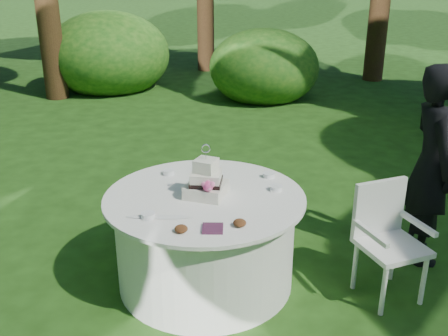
{
  "coord_description": "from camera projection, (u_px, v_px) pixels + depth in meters",
  "views": [
    {
      "loc": [
        0.21,
        -3.66,
        2.46
      ],
      "look_at": [
        0.15,
        0.0,
        1.0
      ],
      "focal_mm": 42.0,
      "sensor_mm": 36.0,
      "label": 1
    }
  ],
  "objects": [
    {
      "name": "chair",
      "position": [
        386.0,
        232.0,
        4.0
      ],
      "size": [
        0.58,
        0.58,
        0.9
      ],
      "color": "silver",
      "rests_on": "ground"
    },
    {
      "name": "napkins",
      "position": [
        213.0,
        228.0,
        3.52
      ],
      "size": [
        0.14,
        0.14,
        0.02
      ],
      "primitive_type": "cube",
      "color": "#4A203C",
      "rests_on": "table"
    },
    {
      "name": "cake",
      "position": [
        206.0,
        182.0,
        3.99
      ],
      "size": [
        0.36,
        0.36,
        0.42
      ],
      "color": "silver",
      "rests_on": "table"
    },
    {
      "name": "petal_cups",
      "position": [
        211.0,
        226.0,
        3.52
      ],
      "size": [
        0.48,
        0.18,
        0.05
      ],
      "color": "#562D16",
      "rests_on": "table"
    },
    {
      "name": "votives",
      "position": [
        217.0,
        186.0,
        4.14
      ],
      "size": [
        1.04,
        0.91,
        0.04
      ],
      "color": "white",
      "rests_on": "table"
    },
    {
      "name": "ground",
      "position": [
        206.0,
        280.0,
        4.32
      ],
      "size": [
        80.0,
        80.0,
        0.0
      ],
      "primitive_type": "plane",
      "color": "#1B3A10",
      "rests_on": "ground"
    },
    {
      "name": "table",
      "position": [
        205.0,
        239.0,
        4.17
      ],
      "size": [
        1.56,
        1.56,
        0.77
      ],
      "color": "white",
      "rests_on": "ground"
    },
    {
      "name": "guest",
      "position": [
        432.0,
        166.0,
        4.38
      ],
      "size": [
        0.41,
        0.63,
        1.71
      ],
      "primitive_type": "imported",
      "rotation": [
        0.0,
        0.0,
        1.57
      ],
      "color": "black",
      "rests_on": "ground"
    },
    {
      "name": "feather_plume",
      "position": [
        160.0,
        217.0,
        3.69
      ],
      "size": [
        0.48,
        0.07,
        0.01
      ],
      "primitive_type": "ellipsoid",
      "color": "silver",
      "rests_on": "table"
    }
  ]
}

